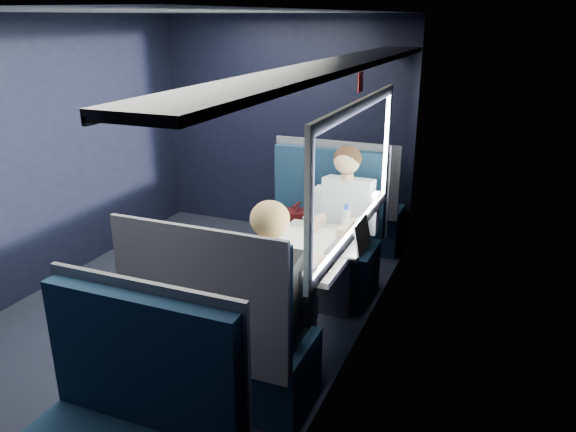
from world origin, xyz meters
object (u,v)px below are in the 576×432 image
at_px(man, 343,219).
at_px(woman, 274,293).
at_px(table, 305,256).
at_px(seat_row_front, 350,210).
at_px(seat_bay_near, 320,241).
at_px(bottle_small, 346,219).
at_px(cup, 359,225).
at_px(laptop, 353,242).
at_px(seat_bay_far, 225,344).

bearing_deg(man, woman, -90.00).
distance_m(table, man, 0.70).
height_order(seat_row_front, man, man).
distance_m(table, seat_bay_near, 0.93).
height_order(table, bottle_small, bottle_small).
xyz_separation_m(seat_row_front, woman, (0.25, -2.50, 0.32)).
distance_m(table, cup, 0.53).
relative_size(seat_row_front, bottle_small, 5.49).
xyz_separation_m(seat_row_front, bottle_small, (0.36, -1.40, 0.42)).
distance_m(seat_bay_near, woman, 1.63).
bearing_deg(seat_row_front, cup, -71.71).
relative_size(table, laptop, 3.21).
relative_size(table, seat_row_front, 0.86).
distance_m(table, laptop, 0.37).
distance_m(man, laptop, 0.70).
bearing_deg(seat_row_front, seat_bay_near, -90.56).
distance_m(seat_row_front, laptop, 1.86).
height_order(seat_bay_far, man, man).
bearing_deg(seat_bay_near, seat_row_front, 89.44).
bearing_deg(woman, man, 90.00).
relative_size(seat_bay_far, bottle_small, 5.96).
xyz_separation_m(man, woman, (0.00, -1.41, 0.01)).
xyz_separation_m(table, woman, (0.07, -0.71, 0.06)).
height_order(man, laptop, man).
bearing_deg(seat_bay_near, laptop, -57.41).
height_order(woman, cup, woman).
xyz_separation_m(seat_bay_far, man, (0.25, 1.57, 0.30)).
bearing_deg(laptop, cup, 99.89).
bearing_deg(bottle_small, seat_row_front, 104.39).
bearing_deg(cup, seat_row_front, 108.29).
bearing_deg(seat_bay_near, seat_bay_far, -89.71).
xyz_separation_m(laptop, cup, (-0.07, 0.39, -0.02)).
bearing_deg(seat_bay_far, man, 80.97).
height_order(seat_bay_far, bottle_small, seat_bay_far).
height_order(seat_bay_far, seat_row_front, seat_bay_far).
height_order(seat_row_front, laptop, seat_row_front).
distance_m(seat_row_front, woman, 2.54).
bearing_deg(bottle_small, table, -113.88).
distance_m(table, bottle_small, 0.47).
bearing_deg(woman, laptop, 70.70).
distance_m(woman, bottle_small, 1.12).
xyz_separation_m(table, bottle_small, (0.18, 0.40, 0.17)).
height_order(man, cup, man).
xyz_separation_m(woman, bottle_small, (0.11, 1.11, 0.11)).
xyz_separation_m(seat_bay_near, man, (0.26, -0.17, 0.30)).
bearing_deg(laptop, seat_bay_far, -119.10).
height_order(table, seat_bay_near, seat_bay_near).
xyz_separation_m(seat_bay_near, bottle_small, (0.37, -0.47, 0.41)).
distance_m(man, cup, 0.33).
xyz_separation_m(seat_row_front, cup, (0.45, -1.36, 0.38)).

